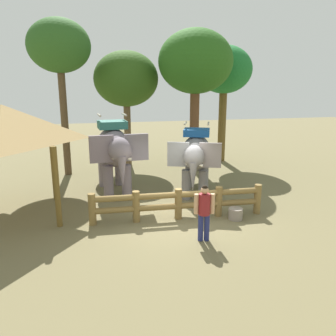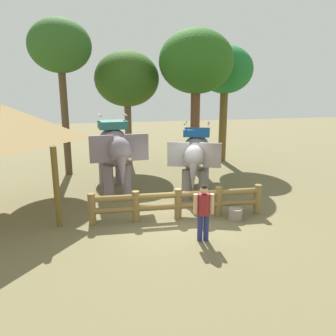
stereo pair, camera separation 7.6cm
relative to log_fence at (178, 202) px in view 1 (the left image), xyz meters
name	(u,v)px [view 1 (the left image)]	position (x,y,z in m)	size (l,w,h in m)	color
ground_plane	(178,219)	(0.00, -0.04, -0.60)	(60.00, 60.00, 0.00)	brown
log_fence	(178,202)	(0.00, 0.00, 0.00)	(5.89, 0.54, 1.05)	olive
elephant_near_left	(114,150)	(-1.83, 3.31, 1.23)	(2.17, 3.81, 3.26)	slate
elephant_center	(196,155)	(1.33, 2.30, 1.06)	(2.50, 3.51, 2.95)	slate
tourist_woman_in_black	(204,209)	(0.29, -1.75, 0.37)	(0.59, 0.38, 1.68)	navy
thatched_shelter	(4,124)	(-5.46, 1.52, 2.57)	(4.32, 4.32, 3.80)	brown
tree_far_left	(224,71)	(4.74, 8.01, 4.52)	(3.10, 3.10, 6.53)	brown
tree_back_center	(195,63)	(2.57, 6.48, 4.84)	(3.73, 3.73, 7.11)	brown
tree_far_right	(126,80)	(-0.72, 8.16, 4.05)	(3.41, 3.41, 6.14)	brown
tree_deep_back	(59,48)	(-3.92, 6.88, 5.45)	(2.91, 2.91, 7.39)	brown
feed_bucket	(236,214)	(1.87, -0.49, -0.41)	(0.48, 0.48, 0.38)	gray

